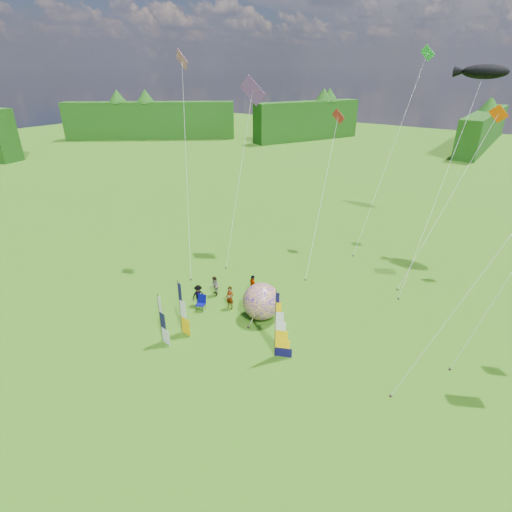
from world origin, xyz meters
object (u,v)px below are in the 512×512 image
Objects in this scene: side_banner_left at (180,308)px; kite_whale at (445,170)px; feather_banner_main at (275,325)px; spectator_d at (253,285)px; camp_chair at (201,303)px; spectator_a at (230,298)px; bol_inflatable at (261,301)px; side_banner_far at (160,319)px; spectator_b at (215,286)px; spectator_c at (198,295)px.

side_banner_left is 22.39m from kite_whale.
feather_banner_main is 2.66× the size of spectator_d.
side_banner_left is 3.26× the size of camp_chair.
feather_banner_main reaches higher than spectator_a.
spectator_d is (0.25, 2.45, -0.04)m from spectator_a.
bol_inflatable is 2.26× the size of camp_chair.
bol_inflatable is 2.56m from spectator_a.
side_banner_left is at bearing 85.53° from side_banner_far.
bol_inflatable is at bearing 30.31° from spectator_b.
spectator_a is 2.18m from spectator_b.
bol_inflatable is 1.49× the size of spectator_a.
feather_banner_main is 2.80× the size of spectator_b.
feather_banner_main is 7.30m from camp_chair.
spectator_d is (-5.23, 5.02, -1.38)m from feather_banner_main.
side_banner_far is 1.93× the size of spectator_a.
bol_inflatable reaches higher than spectator_c.
spectator_a is 1.10× the size of spectator_c.
bol_inflatable is 4.47m from camp_chair.
side_banner_far reaches higher than camp_chair.
spectator_b is (-0.95, 6.20, -0.89)m from side_banner_far.
spectator_d is (2.43, 3.39, 0.04)m from spectator_c.
side_banner_far is 4.24m from camp_chair.
feather_banner_main is 3.87× the size of camp_chair.
spectator_d is (1.04, 6.52, -1.03)m from side_banner_left.
spectator_c is at bearing -58.95° from spectator_b.
side_banner_far reaches higher than spectator_c.
camp_chair is at bearing -109.72° from spectator_c.
kite_whale is (11.48, 15.80, 8.03)m from camp_chair.
side_banner_far reaches higher than spectator_a.
spectator_d is at bearing 44.96° from camp_chair.
spectator_d is at bearing -18.86° from spectator_c.
spectator_b is at bearing 110.17° from side_banner_left.
spectator_d is at bearing 112.18° from feather_banner_main.
bol_inflatable is (3.30, 4.39, -0.57)m from side_banner_left.
side_banner_far is (-6.59, -2.92, -0.53)m from feather_banner_main.
feather_banner_main is at bearing 18.82° from side_banner_left.
bol_inflatable is 3.14m from spectator_d.
side_banner_left is at bearing -126.94° from bol_inflatable.
spectator_c is (-1.07, 4.55, -0.89)m from side_banner_far.
spectator_a is at bearing -129.70° from kite_whale.
spectator_a is at bearing 22.29° from camp_chair.
side_banner_left is 3.05m from camp_chair.
camp_chair is 0.07× the size of kite_whale.
bol_inflatable is 1.63× the size of spectator_c.
spectator_a is at bearing -49.90° from spectator_c.
spectator_d is at bearing 136.74° from bol_inflatable.
spectator_b is at bearing 175.18° from bol_inflatable.
kite_whale is (4.46, 16.95, 6.40)m from feather_banner_main.
spectator_a reaches higher than camp_chair.
spectator_a is at bearing 84.25° from side_banner_left.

